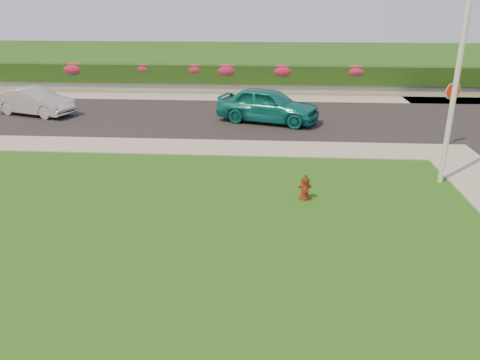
# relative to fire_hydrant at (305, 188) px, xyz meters

# --- Properties ---
(ground) EXTENTS (120.00, 120.00, 0.00)m
(ground) POSITION_rel_fire_hydrant_xyz_m (-1.38, -4.20, -0.35)
(ground) COLOR black
(ground) RESTS_ON ground
(street_far) EXTENTS (26.00, 8.00, 0.04)m
(street_far) POSITION_rel_fire_hydrant_xyz_m (-6.38, 9.80, -0.33)
(street_far) COLOR black
(street_far) RESTS_ON ground
(sidewalk_far) EXTENTS (24.00, 2.00, 0.04)m
(sidewalk_far) POSITION_rel_fire_hydrant_xyz_m (-7.38, 4.80, -0.33)
(sidewalk_far) COLOR gray
(sidewalk_far) RESTS_ON ground
(curb_corner) EXTENTS (2.00, 2.00, 0.04)m
(curb_corner) POSITION_rel_fire_hydrant_xyz_m (5.62, 4.80, -0.33)
(curb_corner) COLOR gray
(curb_corner) RESTS_ON ground
(sidewalk_beyond) EXTENTS (34.00, 2.00, 0.04)m
(sidewalk_beyond) POSITION_rel_fire_hydrant_xyz_m (-2.38, 14.80, -0.33)
(sidewalk_beyond) COLOR gray
(sidewalk_beyond) RESTS_ON ground
(retaining_wall) EXTENTS (34.00, 0.40, 0.60)m
(retaining_wall) POSITION_rel_fire_hydrant_xyz_m (-2.38, 16.30, -0.05)
(retaining_wall) COLOR gray
(retaining_wall) RESTS_ON ground
(hedge) EXTENTS (32.00, 0.90, 1.10)m
(hedge) POSITION_rel_fire_hydrant_xyz_m (-2.38, 16.40, 0.80)
(hedge) COLOR black
(hedge) RESTS_ON retaining_wall
(fire_hydrant) EXTENTS (0.37, 0.35, 0.73)m
(fire_hydrant) POSITION_rel_fire_hydrant_xyz_m (0.00, 0.00, 0.00)
(fire_hydrant) COLOR #53220D
(fire_hydrant) RESTS_ON ground
(sedan_teal) EXTENTS (5.07, 3.26, 1.61)m
(sedan_teal) POSITION_rel_fire_hydrant_xyz_m (-1.19, 8.95, 0.50)
(sedan_teal) COLOR #0E6B68
(sedan_teal) RESTS_ON street_far
(sedan_silver) EXTENTS (4.28, 2.61, 1.33)m
(sedan_silver) POSITION_rel_fire_hydrant_xyz_m (-12.65, 9.63, 0.36)
(sedan_silver) COLOR #AFB2B8
(sedan_silver) RESTS_ON street_far
(utility_pole) EXTENTS (0.16, 0.16, 5.99)m
(utility_pole) POSITION_rel_fire_hydrant_xyz_m (4.33, 1.68, 2.65)
(utility_pole) COLOR silver
(utility_pole) RESTS_ON ground
(stop_sign) EXTENTS (0.65, 0.26, 2.51)m
(stop_sign) POSITION_rel_fire_hydrant_xyz_m (5.72, 5.54, 1.52)
(stop_sign) COLOR slate
(stop_sign) RESTS_ON ground
(flower_clump_a) EXTENTS (1.54, 0.99, 0.77)m
(flower_clump_a) POSITION_rel_fire_hydrant_xyz_m (-13.34, 16.30, 1.05)
(flower_clump_a) COLOR #B81F37
(flower_clump_a) RESTS_ON hedge
(flower_clump_b) EXTENTS (1.26, 0.81, 0.63)m
(flower_clump_b) POSITION_rel_fire_hydrant_xyz_m (-8.96, 16.30, 1.10)
(flower_clump_b) COLOR #B81F37
(flower_clump_b) RESTS_ON hedge
(flower_clump_c) EXTENTS (1.32, 0.85, 0.66)m
(flower_clump_c) POSITION_rel_fire_hydrant_xyz_m (-5.77, 16.30, 1.09)
(flower_clump_c) COLOR #B81F37
(flower_clump_c) RESTS_ON hedge
(flower_clump_d) EXTENTS (1.51, 0.97, 0.75)m
(flower_clump_d) POSITION_rel_fire_hydrant_xyz_m (-3.81, 16.30, 1.05)
(flower_clump_d) COLOR #B81F37
(flower_clump_d) RESTS_ON hedge
(flower_clump_e) EXTENTS (1.51, 0.97, 0.76)m
(flower_clump_e) POSITION_rel_fire_hydrant_xyz_m (-0.45, 16.30, 1.05)
(flower_clump_e) COLOR #B81F37
(flower_clump_e) RESTS_ON hedge
(flower_clump_f) EXTENTS (1.42, 0.91, 0.71)m
(flower_clump_f) POSITION_rel_fire_hydrant_xyz_m (3.87, 16.30, 1.07)
(flower_clump_f) COLOR #B81F37
(flower_clump_f) RESTS_ON hedge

